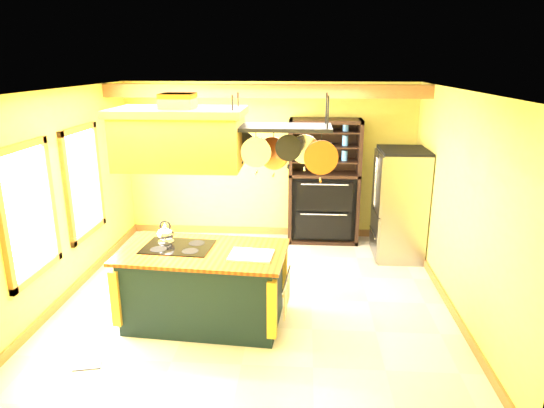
# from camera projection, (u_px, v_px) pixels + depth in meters

# --- Properties ---
(floor) EXTENTS (5.00, 5.00, 0.00)m
(floor) POSITION_uv_depth(u_px,v_px,m) (256.00, 298.00, 6.45)
(floor) COLOR beige
(floor) RESTS_ON ground
(ceiling) EXTENTS (5.00, 5.00, 0.00)m
(ceiling) POSITION_uv_depth(u_px,v_px,m) (254.00, 90.00, 5.68)
(ceiling) COLOR white
(ceiling) RESTS_ON wall_back
(wall_back) EXTENTS (5.00, 0.02, 2.70)m
(wall_back) POSITION_uv_depth(u_px,v_px,m) (269.00, 161.00, 8.45)
(wall_back) COLOR #D8C64F
(wall_back) RESTS_ON floor
(wall_front) EXTENTS (5.00, 0.02, 2.70)m
(wall_front) POSITION_uv_depth(u_px,v_px,m) (221.00, 292.00, 3.67)
(wall_front) COLOR #D8C64F
(wall_front) RESTS_ON floor
(wall_left) EXTENTS (0.02, 5.00, 2.70)m
(wall_left) POSITION_uv_depth(u_px,v_px,m) (61.00, 197.00, 6.22)
(wall_left) COLOR #D8C64F
(wall_left) RESTS_ON floor
(wall_right) EXTENTS (0.02, 5.00, 2.70)m
(wall_right) POSITION_uv_depth(u_px,v_px,m) (459.00, 204.00, 5.90)
(wall_right) COLOR #D8C64F
(wall_right) RESTS_ON floor
(ceiling_beam) EXTENTS (5.00, 0.15, 0.20)m
(ceiling_beam) POSITION_uv_depth(u_px,v_px,m) (265.00, 91.00, 7.34)
(ceiling_beam) COLOR olive
(ceiling_beam) RESTS_ON ceiling
(window_near) EXTENTS (0.06, 1.06, 1.56)m
(window_near) POSITION_uv_depth(u_px,v_px,m) (29.00, 212.00, 5.44)
(window_near) COLOR olive
(window_near) RESTS_ON wall_left
(window_far) EXTENTS (0.06, 1.06, 1.56)m
(window_far) POSITION_uv_depth(u_px,v_px,m) (84.00, 182.00, 6.78)
(window_far) COLOR olive
(window_far) RESTS_ON wall_left
(kitchen_island) EXTENTS (1.99, 1.21, 1.11)m
(kitchen_island) POSITION_uv_depth(u_px,v_px,m) (204.00, 286.00, 5.75)
(kitchen_island) COLOR black
(kitchen_island) RESTS_ON floor
(range_hood) EXTENTS (1.42, 0.80, 0.80)m
(range_hood) POSITION_uv_depth(u_px,v_px,m) (180.00, 136.00, 5.25)
(range_hood) COLOR gold
(range_hood) RESTS_ON ceiling
(pot_rack) EXTENTS (1.18, 0.54, 0.83)m
(pot_rack) POSITION_uv_depth(u_px,v_px,m) (282.00, 139.00, 5.19)
(pot_rack) COLOR black
(pot_rack) RESTS_ON ceiling
(refrigerator) EXTENTS (0.74, 0.87, 1.70)m
(refrigerator) POSITION_uv_depth(u_px,v_px,m) (399.00, 207.00, 7.62)
(refrigerator) COLOR gray
(refrigerator) RESTS_ON floor
(hutch) EXTENTS (1.20, 0.55, 2.12)m
(hutch) POSITION_uv_depth(u_px,v_px,m) (324.00, 194.00, 8.32)
(hutch) COLOR black
(hutch) RESTS_ON floor
(floor_register) EXTENTS (0.30, 0.18, 0.01)m
(floor_register) POSITION_uv_depth(u_px,v_px,m) (87.00, 366.00, 4.99)
(floor_register) COLOR black
(floor_register) RESTS_ON floor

